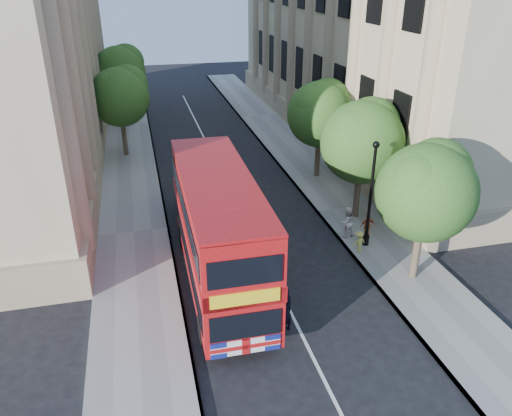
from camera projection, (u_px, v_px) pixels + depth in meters
ground at (307, 346)px, 17.60m from camera, size 120.00×120.00×0.00m
pavement_right at (347, 209)px, 27.57m from camera, size 3.50×80.00×0.12m
pavement_left at (134, 232)px, 25.10m from camera, size 3.50×80.00×0.12m
building_right at (381, 14)px, 37.71m from camera, size 12.00×38.00×18.00m
tree_right_near at (427, 187)px, 19.68m from camera, size 4.00×4.00×6.08m
tree_right_mid at (363, 138)px, 24.85m from camera, size 4.20×4.20×6.37m
tree_right_far at (321, 111)px, 30.17m from camera, size 4.00×4.00×6.15m
tree_left_far at (120, 94)px, 33.71m from camera, size 4.00×4.00×6.30m
tree_left_back at (120, 69)px, 40.61m from camera, size 4.20×4.20×6.65m
lamp_post at (370, 199)px, 22.85m from camera, size 0.32×0.32×5.16m
double_decker_bus at (219, 228)px, 20.10m from camera, size 2.82×10.24×4.71m
box_van at (202, 193)px, 26.27m from camera, size 2.16×4.95×2.79m
police_constable at (286, 313)px, 18.02m from camera, size 0.68×0.58×1.59m
woman_pedestrian at (347, 222)px, 24.27m from camera, size 0.84×0.70×1.58m
child_a at (367, 225)px, 24.29m from camera, size 0.74×0.32×1.25m
child_b at (359, 242)px, 23.08m from camera, size 0.74×0.54×1.03m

